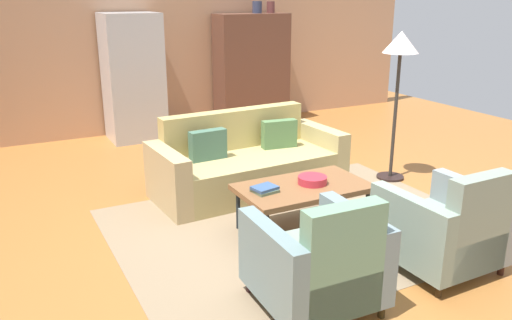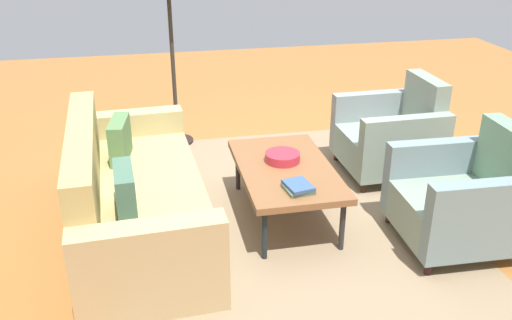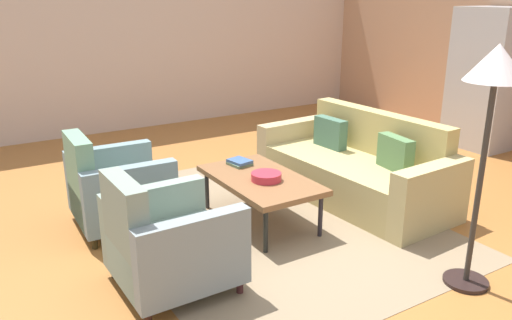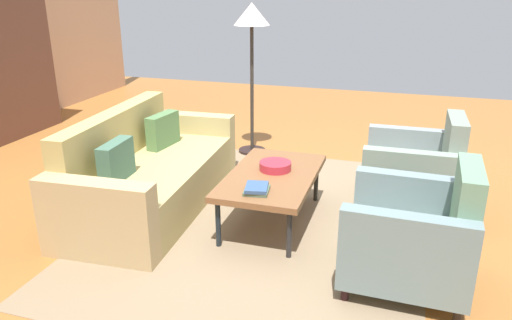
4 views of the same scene
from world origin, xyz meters
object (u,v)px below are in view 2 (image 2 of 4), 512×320
at_px(coffee_table, 286,171).
at_px(book_stack, 298,187).
at_px(armchair_left, 466,200).
at_px(armchair_right, 394,137).
at_px(couch, 128,199).
at_px(fruit_bowl, 283,157).

distance_m(coffee_table, book_stack, 0.40).
xyz_separation_m(armchair_left, armchair_right, (1.20, -0.00, 0.00)).
height_order(couch, armchair_right, armchair_right).
height_order(armchair_left, fruit_bowl, armchair_left).
relative_size(armchair_right, book_stack, 3.67).
height_order(armchair_right, fruit_bowl, armchair_right).
bearing_deg(book_stack, armchair_right, -49.79).
bearing_deg(armchair_right, fruit_bowl, 112.45).
bearing_deg(armchair_left, coffee_table, 64.44).
relative_size(couch, fruit_bowl, 7.93).
xyz_separation_m(coffee_table, armchair_left, (-0.60, -1.17, -0.06)).
bearing_deg(armchair_left, fruit_bowl, 60.73).
relative_size(coffee_table, book_stack, 5.01).
distance_m(coffee_table, armchair_left, 1.31).
bearing_deg(book_stack, coffee_table, -1.75).
height_order(armchair_right, book_stack, armchair_right).
xyz_separation_m(coffee_table, fruit_bowl, (0.10, -0.00, 0.07)).
bearing_deg(coffee_table, book_stack, 178.25).
distance_m(couch, coffee_table, 1.19).
xyz_separation_m(couch, book_stack, (-0.39, -1.17, 0.17)).
bearing_deg(armchair_right, book_stack, 129.37).
height_order(couch, fruit_bowl, couch).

